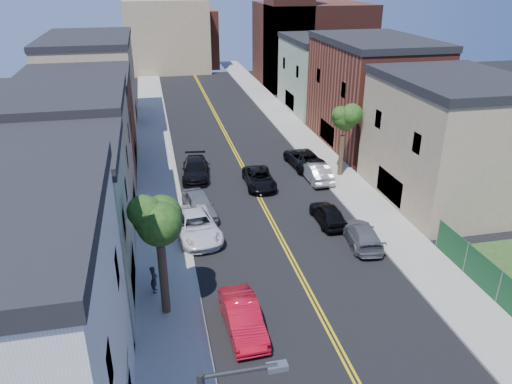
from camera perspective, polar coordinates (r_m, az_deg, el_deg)
sidewalk_left at (r=50.29m, az=-11.75°, el=4.72°), size 3.20×100.00×0.15m
sidewalk_right at (r=52.67m, az=5.73°, el=6.01°), size 3.20×100.00×0.15m
curb_left at (r=50.31m, az=-9.76°, el=4.89°), size 0.30×100.00×0.15m
curb_right at (r=52.17m, az=3.89°, el=5.90°), size 0.30×100.00×0.15m
bldg_left_palegrn at (r=27.25m, az=-24.09°, el=-4.72°), size 9.00×8.00×8.50m
bldg_left_tan_near at (r=35.23m, az=-21.67°, el=2.61°), size 9.00×10.00×9.00m
bldg_left_brick at (r=45.72m, az=-19.74°, el=7.00°), size 9.00×12.00×8.00m
bldg_left_tan_far at (r=59.05m, az=-18.43°, el=11.61°), size 9.00×16.00×9.50m
bldg_right_tan at (r=40.14m, az=21.40°, el=5.21°), size 9.00×12.00×9.00m
bldg_right_brick at (r=51.75m, az=13.21°, el=10.83°), size 9.00×14.00×10.00m
bldg_right_palegrn at (r=64.55m, az=7.91°, el=13.14°), size 9.00×12.00×8.50m
church at (r=78.94m, az=5.90°, el=17.45°), size 16.20×14.20×22.60m
backdrop_left at (r=90.22m, az=-10.22°, el=17.26°), size 14.00×8.00×12.00m
backdrop_center at (r=94.55m, az=-7.78°, el=17.10°), size 10.00×8.00×10.00m
tree_left_mid at (r=23.71m, az=-11.39°, el=-0.92°), size 5.20×5.20×9.29m
tree_right_far at (r=42.07m, az=10.22°, el=9.13°), size 4.40×4.40×8.03m
red_sedan at (r=25.22m, az=-1.56°, el=-14.26°), size 1.84×4.78×1.55m
white_pickup at (r=33.42m, az=-6.94°, el=-3.89°), size 3.38×6.08×1.61m
grey_car_left at (r=36.24m, az=-6.59°, el=-1.49°), size 2.55×5.07×1.66m
black_car_left at (r=42.95m, az=-7.04°, el=2.64°), size 2.77×5.57×1.55m
grey_car_right at (r=33.10m, az=12.16°, el=-4.83°), size 2.46×4.91×1.37m
black_car_right at (r=35.32m, az=8.34°, el=-2.50°), size 1.72×4.25×1.45m
silver_car_right at (r=42.38m, az=6.93°, el=2.36°), size 1.78×4.83×1.58m
dark_car_right_far at (r=45.43m, az=5.54°, el=3.93°), size 2.96×5.72×1.54m
black_suv_lane at (r=40.93m, az=0.37°, el=1.59°), size 2.47×5.04×1.38m
pedestrian_left at (r=28.10m, az=-11.72°, el=-9.85°), size 0.45×0.63×1.61m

